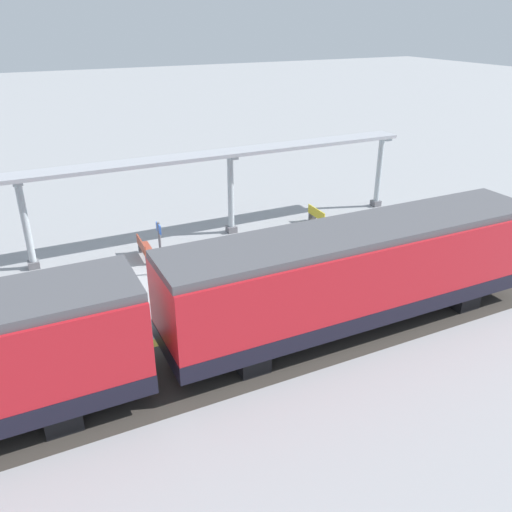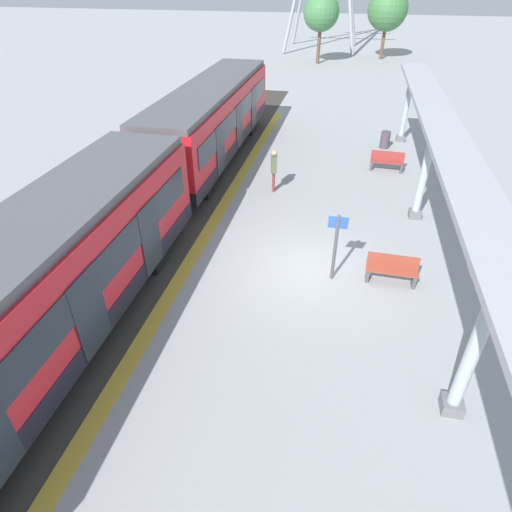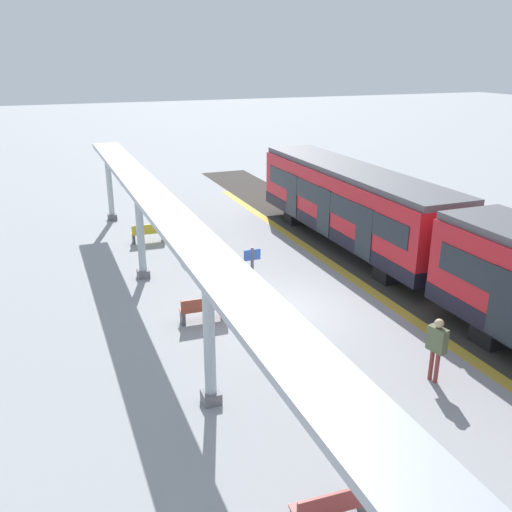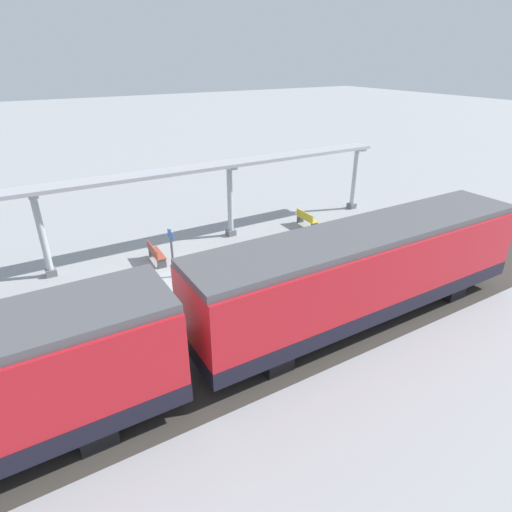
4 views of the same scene
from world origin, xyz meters
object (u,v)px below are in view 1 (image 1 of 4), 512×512
bench_mid_platform (318,216)px  platform_info_sign (160,243)px  train_near_carriage (358,275)px  canopy_pillar_second (231,194)px  bench_far_end (144,249)px  canopy_pillar_third (26,225)px  passenger_waiting_near_edge (3,317)px  canopy_pillar_nearest (379,172)px

bench_mid_platform → platform_info_sign: size_ratio=0.69×
train_near_carriage → canopy_pillar_second: 9.17m
train_near_carriage → bench_far_end: 9.54m
bench_mid_platform → bench_far_end: bearing=90.4°
train_near_carriage → platform_info_sign: train_near_carriage is taller
canopy_pillar_third → bench_mid_platform: (-1.03, -12.89, -1.44)m
canopy_pillar_second → passenger_waiting_near_edge: canopy_pillar_second is taller
canopy_pillar_second → bench_far_end: size_ratio=2.45×
train_near_carriage → bench_mid_platform: bearing=-24.5°
canopy_pillar_second → platform_info_sign: canopy_pillar_second is taller
train_near_carriage → platform_info_sign: (6.35, 4.65, -0.50)m
train_near_carriage → passenger_waiting_near_edge: 10.95m
train_near_carriage → canopy_pillar_nearest: 12.16m
canopy_pillar_third → bench_far_end: (-1.09, -4.30, -1.44)m
bench_far_end → passenger_waiting_near_edge: passenger_waiting_near_edge is taller
canopy_pillar_third → passenger_waiting_near_edge: bearing=168.3°
canopy_pillar_nearest → canopy_pillar_second: (0.00, 8.44, 0.00)m
canopy_pillar_nearest → canopy_pillar_third: (0.00, 17.18, 0.00)m
canopy_pillar_second → canopy_pillar_nearest: bearing=-90.0°
train_near_carriage → bench_far_end: size_ratio=8.48×
train_near_carriage → canopy_pillar_nearest: (9.16, -8.00, 0.05)m
train_near_carriage → canopy_pillar_second: canopy_pillar_second is taller
bench_mid_platform → canopy_pillar_nearest: bearing=-76.5°
canopy_pillar_third → bench_mid_platform: canopy_pillar_third is taller
canopy_pillar_nearest → passenger_waiting_near_edge: size_ratio=2.09×
platform_info_sign → bench_far_end: bearing=7.4°
train_near_carriage → passenger_waiting_near_edge: train_near_carriage is taller
passenger_waiting_near_edge → canopy_pillar_third: bearing=-11.7°
canopy_pillar_nearest → canopy_pillar_third: bearing=90.0°
canopy_pillar_nearest → bench_far_end: size_ratio=2.45×
bench_far_end → platform_info_sign: size_ratio=0.69×
platform_info_sign → canopy_pillar_second: bearing=-56.3°
platform_info_sign → passenger_waiting_near_edge: bearing=116.4°
canopy_pillar_third → bench_mid_platform: bearing=-94.6°
bench_mid_platform → bench_far_end: 8.59m
bench_mid_platform → platform_info_sign: bearing=102.0°
canopy_pillar_nearest → passenger_waiting_near_edge: 19.21m
train_near_carriage → bench_far_end: train_near_carriage is taller
canopy_pillar_second → canopy_pillar_third: 8.74m
train_near_carriage → bench_far_end: bearing=31.1°
train_near_carriage → bench_mid_platform: size_ratio=8.49×
bench_far_end → passenger_waiting_near_edge: size_ratio=0.85×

